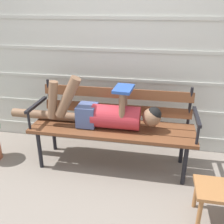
# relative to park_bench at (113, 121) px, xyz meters

# --- Properties ---
(ground_plane) EXTENTS (12.00, 12.00, 0.00)m
(ground_plane) POSITION_rel_park_bench_xyz_m (0.00, -0.16, -0.52)
(ground_plane) COLOR gray
(house_siding) EXTENTS (4.38, 0.08, 2.43)m
(house_siding) POSITION_rel_park_bench_xyz_m (0.00, 0.46, 0.70)
(house_siding) COLOR beige
(house_siding) RESTS_ON ground
(park_bench) EXTENTS (1.76, 0.52, 0.90)m
(park_bench) POSITION_rel_park_bench_xyz_m (0.00, 0.00, 0.00)
(park_bench) COLOR brown
(park_bench) RESTS_ON ground
(reclining_person) EXTENTS (1.70, 0.27, 0.57)m
(reclining_person) POSITION_rel_park_bench_xyz_m (-0.11, -0.07, 0.12)
(reclining_person) COLOR #B72D38
(footstool) EXTENTS (0.40, 0.31, 0.33)m
(footstool) POSITION_rel_park_bench_xyz_m (1.02, -0.70, -0.25)
(footstool) COLOR #9E6638
(footstool) RESTS_ON ground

